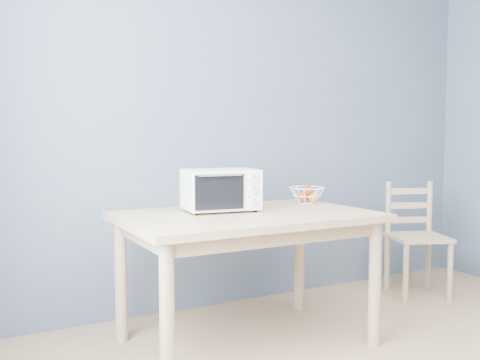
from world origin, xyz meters
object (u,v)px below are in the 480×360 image
dining_table (247,231)px  dining_chair (416,239)px  fruit_basket (307,194)px  toaster_oven (218,189)px

dining_table → dining_chair: dining_chair is taller
fruit_basket → dining_chair: (1.05, 0.06, -0.39)m
fruit_basket → dining_chair: size_ratio=0.28×
dining_table → toaster_oven: 0.29m
dining_table → fruit_basket: 0.61m
dining_table → fruit_basket: fruit_basket is taller
toaster_oven → dining_chair: 1.78m
toaster_oven → fruit_basket: 0.67m
dining_table → toaster_oven: bearing=130.4°
toaster_oven → fruit_basket: (0.67, 0.06, -0.07)m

